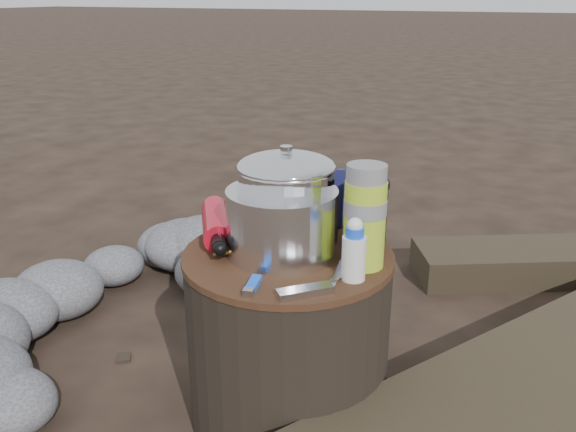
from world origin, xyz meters
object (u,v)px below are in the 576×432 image
at_px(stump, 288,337).
at_px(thermos, 365,217).
at_px(camping_pot, 286,198).
at_px(travel_mug, 366,211).
at_px(fuel_bottle, 216,223).

xyz_separation_m(stump, thermos, (0.16, 0.01, 0.30)).
xyz_separation_m(camping_pot, travel_mug, (0.15, 0.09, -0.03)).
height_order(camping_pot, fuel_bottle, camping_pot).
bearing_deg(stump, camping_pot, 118.43).
height_order(fuel_bottle, thermos, thermos).
bearing_deg(thermos, stump, -176.20).
relative_size(thermos, travel_mug, 1.53).
bearing_deg(fuel_bottle, camping_pot, -22.10).
bearing_deg(camping_pot, travel_mug, 31.09).
height_order(stump, fuel_bottle, fuel_bottle).
height_order(thermos, travel_mug, thermos).
distance_m(stump, travel_mug, 0.32).
bearing_deg(fuel_bottle, travel_mug, -11.77).
relative_size(stump, fuel_bottle, 1.70).
relative_size(camping_pot, thermos, 1.00).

